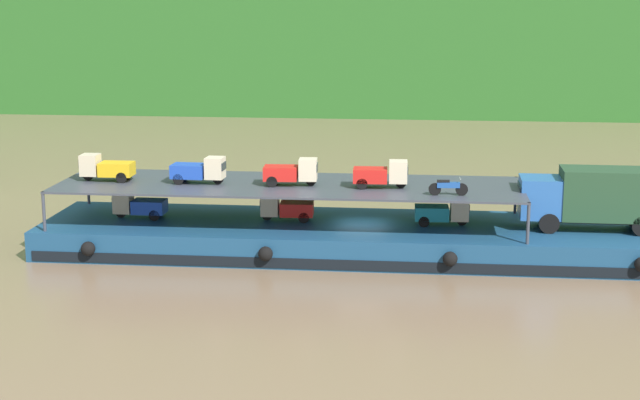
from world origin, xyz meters
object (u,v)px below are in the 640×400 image
object	(u,v)px
mini_truck_upper_stern	(106,168)
mini_truck_upper_fore	(292,172)
mini_truck_lower_aft	(286,208)
motorcycle_upper_port	(448,187)
cargo_barge	(362,238)
mini_truck_lower_stern	(139,205)
mini_truck_upper_mid	(199,170)
mini_truck_lower_mid	(443,212)
covered_lorry	(594,197)
mini_truck_upper_bow	(381,174)

from	to	relation	value
mini_truck_upper_stern	mini_truck_upper_fore	xyz separation A→B (m)	(9.79, -0.19, 0.00)
mini_truck_lower_aft	motorcycle_upper_port	bearing A→B (deg)	-15.66
cargo_barge	mini_truck_lower_aft	distance (m)	4.26
mini_truck_lower_stern	mini_truck_upper_fore	xyz separation A→B (m)	(8.16, -0.37, 2.00)
cargo_barge	mini_truck_lower_aft	world-z (taller)	mini_truck_lower_aft
mini_truck_upper_stern	mini_truck_upper_mid	bearing A→B (deg)	-1.93
mini_truck_lower_aft	mini_truck_upper_stern	bearing A→B (deg)	-177.39
mini_truck_upper_stern	mini_truck_upper_mid	distance (m)	4.99
mini_truck_lower_mid	mini_truck_upper_stern	bearing A→B (deg)	-179.06
covered_lorry	mini_truck_lower_mid	bearing A→B (deg)	178.32
cargo_barge	mini_truck_upper_fore	world-z (taller)	mini_truck_upper_fore
cargo_barge	covered_lorry	world-z (taller)	covered_lorry
mini_truck_upper_bow	motorcycle_upper_port	world-z (taller)	mini_truck_upper_bow
covered_lorry	mini_truck_lower_aft	distance (m)	15.53
mini_truck_lower_stern	mini_truck_lower_aft	world-z (taller)	same
mini_truck_upper_stern	mini_truck_upper_bow	bearing A→B (deg)	-1.19
motorcycle_upper_port	mini_truck_lower_mid	bearing A→B (deg)	94.27
mini_truck_lower_aft	mini_truck_upper_mid	world-z (taller)	mini_truck_upper_mid
mini_truck_lower_aft	mini_truck_upper_mid	xyz separation A→B (m)	(-4.41, -0.60, 2.00)
covered_lorry	mini_truck_upper_fore	xyz separation A→B (m)	(-15.11, -0.26, 1.00)
mini_truck_lower_mid	mini_truck_upper_bow	xyz separation A→B (m)	(-3.12, -0.58, 2.00)
cargo_barge	mini_truck_upper_mid	bearing A→B (deg)	-178.30
mini_truck_lower_aft	mini_truck_upper_bow	xyz separation A→B (m)	(4.96, -0.73, 2.00)
mini_truck_lower_stern	motorcycle_upper_port	bearing A→B (deg)	-7.35
mini_truck_lower_stern	mini_truck_lower_mid	bearing A→B (deg)	0.37
mini_truck_lower_stern	mini_truck_lower_aft	xyz separation A→B (m)	(7.77, 0.24, 0.00)
motorcycle_upper_port	mini_truck_upper_mid	bearing A→B (deg)	172.27
mini_truck_lower_stern	mini_truck_lower_aft	distance (m)	7.78
mini_truck_upper_mid	mini_truck_upper_fore	xyz separation A→B (m)	(4.80, -0.02, 0.00)
cargo_barge	mini_truck_upper_stern	size ratio (longest dim) A/B	11.99
mini_truck_upper_bow	motorcycle_upper_port	size ratio (longest dim) A/B	1.46
mini_truck_lower_stern	covered_lorry	bearing A→B (deg)	-0.28
mini_truck_upper_fore	mini_truck_upper_bow	size ratio (longest dim) A/B	1.01
mini_truck_upper_stern	mini_truck_upper_mid	xyz separation A→B (m)	(4.99, -0.17, 0.00)
cargo_barge	mini_truck_lower_stern	world-z (taller)	mini_truck_lower_stern
mini_truck_upper_bow	mini_truck_upper_mid	bearing A→B (deg)	179.21
mini_truck_upper_bow	mini_truck_lower_mid	bearing A→B (deg)	10.59
mini_truck_lower_aft	motorcycle_upper_port	size ratio (longest dim) A/B	1.46
mini_truck_lower_mid	motorcycle_upper_port	xyz separation A→B (m)	(0.16, -2.17, 1.74)
motorcycle_upper_port	mini_truck_upper_bow	bearing A→B (deg)	154.22
mini_truck_upper_mid	mini_truck_upper_fore	world-z (taller)	same
covered_lorry	mini_truck_upper_bow	size ratio (longest dim) A/B	2.84
mini_truck_upper_fore	mini_truck_lower_mid	bearing A→B (deg)	3.56
mini_truck_upper_mid	covered_lorry	bearing A→B (deg)	0.68
mini_truck_lower_mid	mini_truck_upper_stern	world-z (taller)	mini_truck_upper_stern
mini_truck_upper_fore	mini_truck_upper_stern	bearing A→B (deg)	178.88
mini_truck_upper_fore	mini_truck_upper_bow	distance (m)	4.57
mini_truck_upper_mid	mini_truck_upper_bow	distance (m)	9.37
mini_truck_upper_mid	motorcycle_upper_port	xyz separation A→B (m)	(12.65, -1.72, -0.26)
mini_truck_lower_stern	mini_truck_upper_fore	distance (m)	8.41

